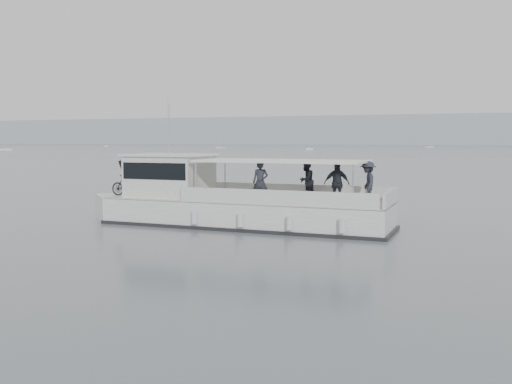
% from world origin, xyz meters
% --- Properties ---
extents(ground, '(1400.00, 1400.00, 0.00)m').
position_xyz_m(ground, '(0.00, 0.00, 0.00)').
color(ground, slate).
rests_on(ground, ground).
extents(headland, '(1400.00, 90.00, 28.00)m').
position_xyz_m(headland, '(0.00, 560.00, 14.00)').
color(headland, '#939EA8').
rests_on(headland, ground).
extents(tour_boat, '(15.19, 4.09, 6.35)m').
position_xyz_m(tour_boat, '(-5.16, 3.24, 1.04)').
color(tour_boat, white).
rests_on(tour_boat, ground).
extents(moored_fleet, '(443.95, 351.26, 10.67)m').
position_xyz_m(moored_fleet, '(-20.38, 202.79, 0.36)').
color(moored_fleet, white).
rests_on(moored_fleet, ground).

